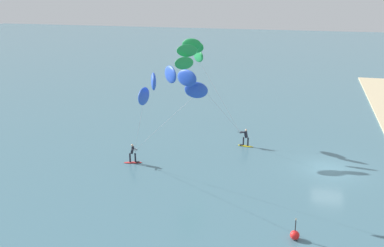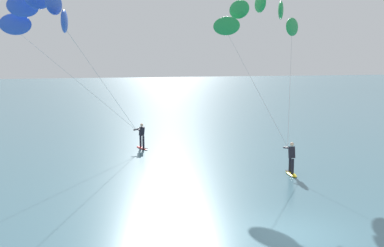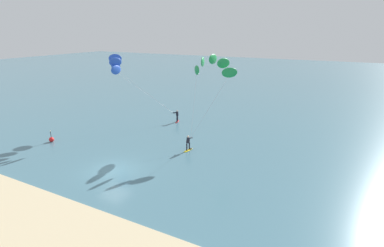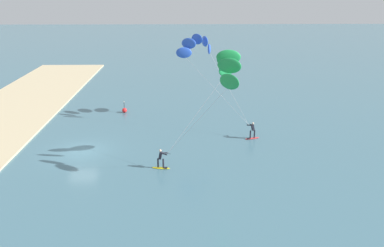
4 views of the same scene
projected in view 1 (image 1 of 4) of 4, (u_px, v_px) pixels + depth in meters
ground_plane at (329, 169)px, 36.17m from camera, size 240.00×240.00×0.00m
kitesurfer_nearshore at (168, 88)px, 28.84m from camera, size 8.23×8.21×9.42m
kitesurfer_mid_water at (194, 56)px, 40.49m from camera, size 5.67×7.01×9.72m
marker_buoy at (295, 235)px, 26.13m from camera, size 0.56×0.56×1.38m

